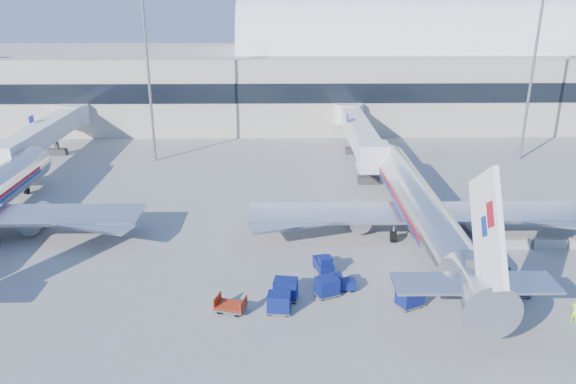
{
  "coord_description": "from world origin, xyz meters",
  "views": [
    {
      "loc": [
        -3.08,
        -43.61,
        22.16
      ],
      "look_at": [
        -2.31,
        6.0,
        4.08
      ],
      "focal_mm": 35.0,
      "sensor_mm": 36.0,
      "label": 1
    }
  ],
  "objects_px": {
    "cart_solo_near": "(410,296)",
    "barrier_mid": "(550,243)",
    "cart_open_red": "(231,307)",
    "mast_west": "(146,49)",
    "mast_east": "(536,49)",
    "ramp_worker": "(576,311)",
    "tug_lead": "(341,283)",
    "cart_train_c": "(279,303)",
    "cart_train_a": "(327,286)",
    "barrier_near": "(513,244)",
    "tug_right": "(496,270)",
    "cart_solo_far": "(519,285)",
    "tug_left": "(324,264)",
    "airliner_main": "(421,208)",
    "jetbridge_mid": "(48,131)",
    "jetbridge_near": "(358,130)",
    "cart_train_b": "(286,289)"
  },
  "relations": [
    {
      "from": "mast_east",
      "to": "tug_lead",
      "type": "distance_m",
      "value": 47.35
    },
    {
      "from": "jetbridge_near",
      "to": "ramp_worker",
      "type": "distance_m",
      "value": 42.08
    },
    {
      "from": "jetbridge_mid",
      "to": "cart_open_red",
      "type": "height_order",
      "value": "jetbridge_mid"
    },
    {
      "from": "mast_west",
      "to": "mast_east",
      "type": "distance_m",
      "value": 50.0
    },
    {
      "from": "barrier_mid",
      "to": "cart_solo_far",
      "type": "xyz_separation_m",
      "value": [
        -6.17,
        -8.17,
        0.37
      ]
    },
    {
      "from": "mast_west",
      "to": "cart_train_a",
      "type": "bearing_deg",
      "value": -60.41
    },
    {
      "from": "tug_right",
      "to": "cart_open_red",
      "type": "height_order",
      "value": "tug_right"
    },
    {
      "from": "mast_west",
      "to": "barrier_mid",
      "type": "distance_m",
      "value": 51.92
    },
    {
      "from": "tug_left",
      "to": "tug_right",
      "type": "bearing_deg",
      "value": -107.31
    },
    {
      "from": "barrier_mid",
      "to": "cart_solo_far",
      "type": "distance_m",
      "value": 10.24
    },
    {
      "from": "mast_east",
      "to": "tug_right",
      "type": "xyz_separation_m",
      "value": [
        -15.53,
        -33.18,
        -14.19
      ]
    },
    {
      "from": "cart_solo_near",
      "to": "tug_right",
      "type": "bearing_deg",
      "value": 1.94
    },
    {
      "from": "jetbridge_mid",
      "to": "barrier_mid",
      "type": "relative_size",
      "value": 9.17
    },
    {
      "from": "tug_lead",
      "to": "barrier_mid",
      "type": "bearing_deg",
      "value": 16.35
    },
    {
      "from": "jetbridge_mid",
      "to": "mast_east",
      "type": "relative_size",
      "value": 1.22
    },
    {
      "from": "cart_train_a",
      "to": "cart_train_c",
      "type": "relative_size",
      "value": 1.13
    },
    {
      "from": "jetbridge_mid",
      "to": "tug_lead",
      "type": "distance_m",
      "value": 51.05
    },
    {
      "from": "cart_solo_far",
      "to": "cart_solo_near",
      "type": "bearing_deg",
      "value": -165.08
    },
    {
      "from": "cart_train_b",
      "to": "jetbridge_near",
      "type": "bearing_deg",
      "value": 83.1
    },
    {
      "from": "tug_right",
      "to": "tug_left",
      "type": "xyz_separation_m",
      "value": [
        -13.95,
        1.0,
        0.11
      ]
    },
    {
      "from": "mast_west",
      "to": "cart_train_c",
      "type": "bearing_deg",
      "value": -66.33
    },
    {
      "from": "cart_train_a",
      "to": "ramp_worker",
      "type": "relative_size",
      "value": 1.14
    },
    {
      "from": "mast_east",
      "to": "jetbridge_near",
      "type": "bearing_deg",
      "value": 177.93
    },
    {
      "from": "barrier_near",
      "to": "barrier_mid",
      "type": "bearing_deg",
      "value": 0.0
    },
    {
      "from": "mast_west",
      "to": "cart_train_c",
      "type": "xyz_separation_m",
      "value": [
        16.82,
        -38.36,
        -13.98
      ]
    },
    {
      "from": "jetbridge_mid",
      "to": "ramp_worker",
      "type": "relative_size",
      "value": 14.95
    },
    {
      "from": "mast_west",
      "to": "cart_solo_near",
      "type": "relative_size",
      "value": 9.9
    },
    {
      "from": "mast_west",
      "to": "tug_lead",
      "type": "height_order",
      "value": "mast_west"
    },
    {
      "from": "jetbridge_mid",
      "to": "cart_solo_far",
      "type": "bearing_deg",
      "value": -36.74
    },
    {
      "from": "cart_solo_near",
      "to": "cart_open_red",
      "type": "relative_size",
      "value": 0.93
    },
    {
      "from": "jetbridge_near",
      "to": "cart_train_a",
      "type": "relative_size",
      "value": 13.13
    },
    {
      "from": "ramp_worker",
      "to": "barrier_near",
      "type": "bearing_deg",
      "value": -37.54
    },
    {
      "from": "cart_train_c",
      "to": "tug_right",
      "type": "bearing_deg",
      "value": 22.62
    },
    {
      "from": "barrier_mid",
      "to": "barrier_near",
      "type": "bearing_deg",
      "value": 180.0
    },
    {
      "from": "jetbridge_mid",
      "to": "barrier_near",
      "type": "height_order",
      "value": "jetbridge_mid"
    },
    {
      "from": "cart_train_c",
      "to": "tug_lead",
      "type": "bearing_deg",
      "value": 39.57
    },
    {
      "from": "mast_east",
      "to": "cart_solo_near",
      "type": "bearing_deg",
      "value": -122.02
    },
    {
      "from": "cart_train_a",
      "to": "cart_open_red",
      "type": "xyz_separation_m",
      "value": [
        -7.15,
        -2.11,
        -0.4
      ]
    },
    {
      "from": "mast_west",
      "to": "cart_train_a",
      "type": "height_order",
      "value": "mast_west"
    },
    {
      "from": "mast_east",
      "to": "barrier_mid",
      "type": "xyz_separation_m",
      "value": [
        -8.7,
        -28.0,
        -14.34
      ]
    },
    {
      "from": "tug_left",
      "to": "cart_train_c",
      "type": "distance_m",
      "value": 7.21
    },
    {
      "from": "barrier_near",
      "to": "cart_open_red",
      "type": "distance_m",
      "value": 26.68
    },
    {
      "from": "cart_train_c",
      "to": "ramp_worker",
      "type": "height_order",
      "value": "ramp_worker"
    },
    {
      "from": "tug_lead",
      "to": "cart_train_b",
      "type": "bearing_deg",
      "value": -166.44
    },
    {
      "from": "cart_solo_near",
      "to": "barrier_mid",
      "type": "bearing_deg",
      "value": 5.76
    },
    {
      "from": "airliner_main",
      "to": "barrier_near",
      "type": "xyz_separation_m",
      "value": [
        8.0,
        -2.51,
        -2.48
      ]
    },
    {
      "from": "mast_west",
      "to": "barrier_near",
      "type": "xyz_separation_m",
      "value": [
        38.0,
        -28.0,
        -14.34
      ]
    },
    {
      "from": "barrier_near",
      "to": "mast_east",
      "type": "bearing_deg",
      "value": 66.8
    },
    {
      "from": "airliner_main",
      "to": "tug_lead",
      "type": "xyz_separation_m",
      "value": [
        -8.35,
        -9.69,
        -2.31
      ]
    },
    {
      "from": "ramp_worker",
      "to": "tug_lead",
      "type": "bearing_deg",
      "value": 37.75
    }
  ]
}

